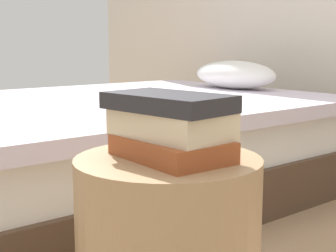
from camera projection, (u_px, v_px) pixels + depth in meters
The scene contains 4 objects.
bed at pixel (122, 144), 2.43m from camera, with size 1.58×2.04×0.62m.
book_rust at pixel (172, 148), 1.07m from camera, with size 0.25×0.16×0.05m, color #994723.
book_cream at pixel (172, 124), 1.07m from camera, with size 0.26×0.15×0.06m, color beige.
book_charcoal at pixel (167, 102), 1.06m from camera, with size 0.27×0.15×0.04m, color #28282D.
Camera 1 is at (0.83, -0.64, 0.72)m, focal length 53.49 mm.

